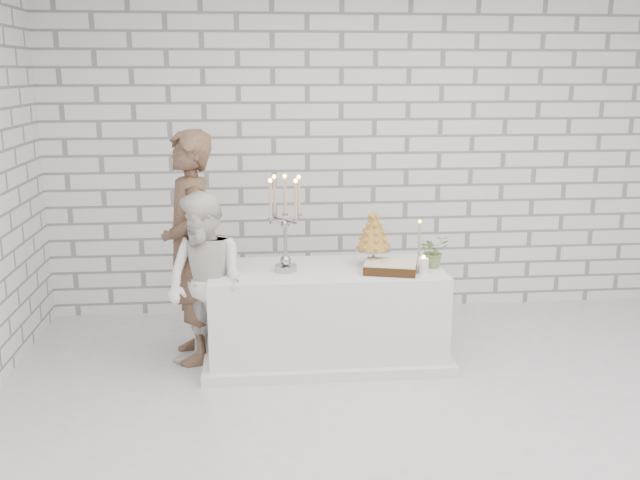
{
  "coord_description": "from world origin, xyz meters",
  "views": [
    {
      "loc": [
        -1.13,
        -4.05,
        2.25
      ],
      "look_at": [
        -0.65,
        0.96,
        1.05
      ],
      "focal_mm": 40.07,
      "sensor_mm": 36.0,
      "label": 1
    }
  ],
  "objects_px": {
    "cake_table": "(326,314)",
    "candelabra": "(285,223)",
    "bride": "(206,285)",
    "groom": "(190,248)",
    "croquembouche": "(373,239)"
  },
  "relations": [
    {
      "from": "groom",
      "to": "candelabra",
      "type": "xyz_separation_m",
      "value": [
        0.73,
        -0.18,
        0.21
      ]
    },
    {
      "from": "bride",
      "to": "candelabra",
      "type": "bearing_deg",
      "value": 54.31
    },
    {
      "from": "croquembouche",
      "to": "cake_table",
      "type": "bearing_deg",
      "value": -172.66
    },
    {
      "from": "bride",
      "to": "croquembouche",
      "type": "xyz_separation_m",
      "value": [
        1.29,
        0.24,
        0.27
      ]
    },
    {
      "from": "cake_table",
      "to": "candelabra",
      "type": "bearing_deg",
      "value": -171.59
    },
    {
      "from": "cake_table",
      "to": "croquembouche",
      "type": "distance_m",
      "value": 0.7
    },
    {
      "from": "groom",
      "to": "bride",
      "type": "bearing_deg",
      "value": 9.35
    },
    {
      "from": "croquembouche",
      "to": "groom",
      "type": "bearing_deg",
      "value": 176.74
    },
    {
      "from": "cake_table",
      "to": "croquembouche",
      "type": "relative_size",
      "value": 4.1
    },
    {
      "from": "bride",
      "to": "candelabra",
      "type": "distance_m",
      "value": 0.75
    },
    {
      "from": "cake_table",
      "to": "bride",
      "type": "relative_size",
      "value": 1.29
    },
    {
      "from": "candelabra",
      "to": "croquembouche",
      "type": "bearing_deg",
      "value": 7.83
    },
    {
      "from": "cake_table",
      "to": "croquembouche",
      "type": "bearing_deg",
      "value": 7.34
    },
    {
      "from": "candelabra",
      "to": "cake_table",
      "type": "bearing_deg",
      "value": 8.41
    },
    {
      "from": "groom",
      "to": "croquembouche",
      "type": "height_order",
      "value": "groom"
    }
  ]
}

